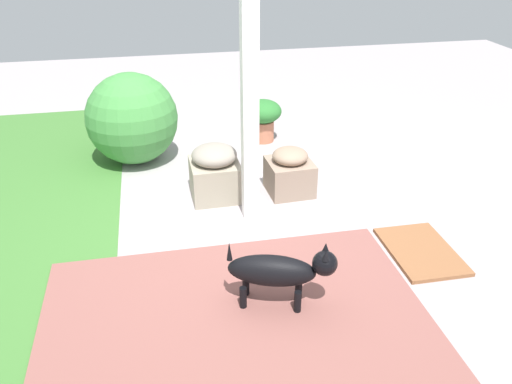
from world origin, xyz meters
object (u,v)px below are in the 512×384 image
stone_planter_near (215,172)px  round_shrub (132,119)px  stone_planter_nearest (290,172)px  doormat (421,251)px  porch_pillar (250,83)px  dog (279,270)px  terracotta_pot_broad (263,116)px

stone_planter_near → round_shrub: bearing=36.8°
stone_planter_nearest → doormat: (-1.13, -0.72, -0.18)m
stone_planter_nearest → round_shrub: (0.98, 1.36, 0.25)m
porch_pillar → dog: porch_pillar is taller
stone_planter_nearest → terracotta_pot_broad: size_ratio=0.92×
stone_planter_nearest → round_shrub: size_ratio=0.47×
stone_planter_near → round_shrub: 1.18m
round_shrub → doormat: size_ratio=1.31×
porch_pillar → dog: size_ratio=3.31×
stone_planter_near → dog: (-1.54, -0.20, 0.03)m
porch_pillar → stone_planter_nearest: 1.07m
dog → round_shrub: bearing=19.9°
porch_pillar → dog: (-1.17, 0.04, -0.86)m
terracotta_pot_broad → dog: dog is taller
porch_pillar → dog: bearing=178.1°
doormat → round_shrub: bearing=44.5°
terracotta_pot_broad → stone_planter_near: bearing=150.0°
porch_pillar → dog: 1.45m
stone_planter_near → dog: stone_planter_near is taller
terracotta_pot_broad → doormat: size_ratio=0.67×
porch_pillar → stone_planter_near: size_ratio=4.60×
stone_planter_nearest → terracotta_pot_broad: terracotta_pot_broad is taller
doormat → terracotta_pot_broad: bearing=16.4°
porch_pillar → stone_planter_near: porch_pillar is taller
stone_planter_nearest → stone_planter_near: bearing=85.8°
terracotta_pot_broad → dog: 2.77m
porch_pillar → doormat: size_ratio=3.28×
dog → doormat: bearing=-73.0°
porch_pillar → stone_planter_nearest: porch_pillar is taller
dog → stone_planter_nearest: bearing=-17.2°
porch_pillar → stone_planter_nearest: bearing=-52.1°
terracotta_pot_broad → dog: (-2.73, 0.48, -0.01)m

